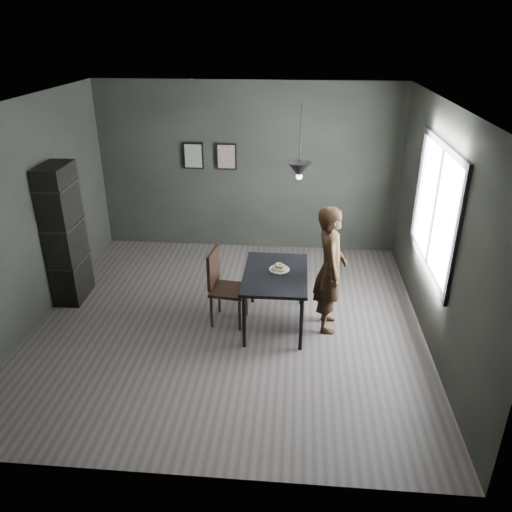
# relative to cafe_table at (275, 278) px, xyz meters

# --- Properties ---
(ground) EXTENTS (5.00, 5.00, 0.00)m
(ground) POSITION_rel_cafe_table_xyz_m (-0.60, 0.00, -0.67)
(ground) COLOR #383331
(ground) RESTS_ON ground
(back_wall) EXTENTS (5.00, 0.10, 2.80)m
(back_wall) POSITION_rel_cafe_table_xyz_m (-0.60, 2.50, 0.73)
(back_wall) COLOR black
(back_wall) RESTS_ON ground
(ceiling) EXTENTS (5.00, 5.00, 0.02)m
(ceiling) POSITION_rel_cafe_table_xyz_m (-0.60, 0.00, 2.13)
(ceiling) COLOR silver
(ceiling) RESTS_ON ground
(window_assembly) EXTENTS (0.04, 1.96, 1.56)m
(window_assembly) POSITION_rel_cafe_table_xyz_m (1.87, 0.20, 0.93)
(window_assembly) COLOR white
(window_assembly) RESTS_ON ground
(cafe_table) EXTENTS (0.80, 1.20, 0.75)m
(cafe_table) POSITION_rel_cafe_table_xyz_m (0.00, 0.00, 0.00)
(cafe_table) COLOR black
(cafe_table) RESTS_ON ground
(white_plate) EXTENTS (0.23, 0.23, 0.01)m
(white_plate) POSITION_rel_cafe_table_xyz_m (0.04, 0.07, 0.08)
(white_plate) COLOR white
(white_plate) RESTS_ON cafe_table
(donut_pile) EXTENTS (0.20, 0.20, 0.09)m
(donut_pile) POSITION_rel_cafe_table_xyz_m (0.04, 0.07, 0.12)
(donut_pile) COLOR beige
(donut_pile) RESTS_ON white_plate
(woman) EXTENTS (0.40, 0.60, 1.65)m
(woman) POSITION_rel_cafe_table_xyz_m (0.68, 0.01, 0.15)
(woman) COLOR black
(woman) RESTS_ON ground
(wood_chair) EXTENTS (0.49, 0.49, 1.01)m
(wood_chair) POSITION_rel_cafe_table_xyz_m (-0.69, 0.03, -0.10)
(wood_chair) COLOR black
(wood_chair) RESTS_ON ground
(shelf_unit) EXTENTS (0.39, 0.66, 1.94)m
(shelf_unit) POSITION_rel_cafe_table_xyz_m (-2.92, 0.47, 0.30)
(shelf_unit) COLOR black
(shelf_unit) RESTS_ON ground
(pendant_lamp) EXTENTS (0.28, 0.28, 0.86)m
(pendant_lamp) POSITION_rel_cafe_table_xyz_m (0.25, 0.10, 1.38)
(pendant_lamp) COLOR black
(pendant_lamp) RESTS_ON ground
(framed_print_left) EXTENTS (0.34, 0.04, 0.44)m
(framed_print_left) POSITION_rel_cafe_table_xyz_m (-1.50, 2.47, 0.93)
(framed_print_left) COLOR black
(framed_print_left) RESTS_ON ground
(framed_print_right) EXTENTS (0.34, 0.04, 0.44)m
(framed_print_right) POSITION_rel_cafe_table_xyz_m (-0.95, 2.47, 0.93)
(framed_print_right) COLOR black
(framed_print_right) RESTS_ON ground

